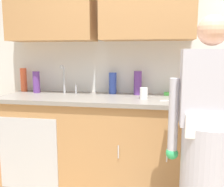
# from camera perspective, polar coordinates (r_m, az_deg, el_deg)

# --- Properties ---
(kitchen_wall_with_uppers) EXTENTS (4.80, 0.44, 2.70)m
(kitchen_wall_with_uppers) POSITION_cam_1_polar(r_m,az_deg,el_deg) (2.79, 6.10, 10.96)
(kitchen_wall_with_uppers) COLOR silver
(kitchen_wall_with_uppers) RESTS_ON ground
(counter_cabinet) EXTENTS (1.90, 0.62, 0.90)m
(counter_cabinet) POSITION_cam_1_polar(r_m,az_deg,el_deg) (2.73, -3.66, -10.91)
(counter_cabinet) COLOR #B27F4C
(counter_cabinet) RESTS_ON ground
(countertop) EXTENTS (1.96, 0.66, 0.04)m
(countertop) POSITION_cam_1_polar(r_m,az_deg,el_deg) (2.61, -3.69, -1.12)
(countertop) COLOR gray
(countertop) RESTS_ON counter_cabinet
(sink) EXTENTS (0.50, 0.36, 0.35)m
(sink) POSITION_cam_1_polar(r_m,az_deg,el_deg) (2.71, -10.75, -0.73)
(sink) COLOR #B7BABF
(sink) RESTS_ON counter_cabinet
(person_at_sink) EXTENTS (0.55, 0.34, 1.62)m
(person_at_sink) POSITION_cam_1_polar(r_m,az_deg,el_deg) (1.97, 20.06, -11.85)
(person_at_sink) COLOR white
(person_at_sink) RESTS_ON ground
(bottle_water_short) EXTENTS (0.08, 0.08, 0.23)m
(bottle_water_short) POSITION_cam_1_polar(r_m,az_deg,el_deg) (2.78, 0.16, 2.32)
(bottle_water_short) COLOR #334CB2
(bottle_water_short) RESTS_ON countertop
(bottle_soap) EXTENTS (0.08, 0.08, 0.24)m
(bottle_soap) POSITION_cam_1_polar(r_m,az_deg,el_deg) (2.70, 16.61, 1.86)
(bottle_soap) COLOR #E05933
(bottle_soap) RESTS_ON countertop
(bottle_dish_liquid) EXTENTS (0.08, 0.08, 0.25)m
(bottle_dish_liquid) POSITION_cam_1_polar(r_m,az_deg,el_deg) (2.71, 5.73, 2.34)
(bottle_dish_liquid) COLOR #66388C
(bottle_dish_liquid) RESTS_ON countertop
(bottle_cleaner_spray) EXTENTS (0.08, 0.08, 0.24)m
(bottle_cleaner_spray) POSITION_cam_1_polar(r_m,az_deg,el_deg) (2.96, -16.41, 2.45)
(bottle_cleaner_spray) COLOR #66388C
(bottle_cleaner_spray) RESTS_ON countertop
(bottle_water_tall) EXTENTS (0.07, 0.07, 0.27)m
(bottle_water_tall) POSITION_cam_1_polar(r_m,az_deg,el_deg) (3.12, -18.99, 2.89)
(bottle_water_tall) COLOR #E05933
(bottle_water_tall) RESTS_ON countertop
(cup_by_sink) EXTENTS (0.08, 0.08, 0.11)m
(cup_by_sink) POSITION_cam_1_polar(r_m,az_deg,el_deg) (2.48, 7.05, 0.04)
(cup_by_sink) COLOR white
(cup_by_sink) RESTS_ON countertop
(knife_on_counter) EXTENTS (0.23, 0.12, 0.01)m
(knife_on_counter) POSITION_cam_1_polar(r_m,az_deg,el_deg) (2.44, 13.03, -1.46)
(knife_on_counter) COLOR silver
(knife_on_counter) RESTS_ON countertop
(sponge) EXTENTS (0.11, 0.07, 0.03)m
(sponge) POSITION_cam_1_polar(r_m,az_deg,el_deg) (2.74, 12.59, -0.09)
(sponge) COLOR #4CBF4C
(sponge) RESTS_ON countertop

